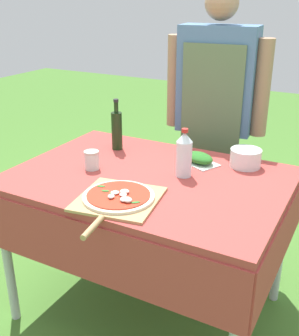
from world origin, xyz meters
name	(u,v)px	position (x,y,z in m)	size (l,w,h in m)	color
ground_plane	(149,307)	(0.00, 0.00, 0.00)	(12.00, 12.00, 0.00)	#477A2D
prep_table	(148,192)	(0.00, 0.00, 0.72)	(1.34, 0.96, 0.81)	#A83D38
person_cook	(215,107)	(0.06, 0.76, 0.99)	(0.63, 0.24, 1.68)	#333D56
pizza_on_peel	(118,198)	(0.02, -0.30, 0.83)	(0.39, 0.52, 0.05)	tan
oil_bottle	(117,130)	(-0.34, 0.25, 0.93)	(0.06, 0.06, 0.29)	black
water_bottle	(184,154)	(0.15, 0.08, 0.92)	(0.08, 0.08, 0.24)	silver
herb_container	(199,158)	(0.16, 0.26, 0.84)	(0.23, 0.20, 0.06)	silver
mixing_tub	(246,158)	(0.38, 0.34, 0.86)	(0.16, 0.16, 0.09)	silver
sauce_jar	(92,161)	(-0.29, -0.06, 0.85)	(0.08, 0.08, 0.10)	silver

